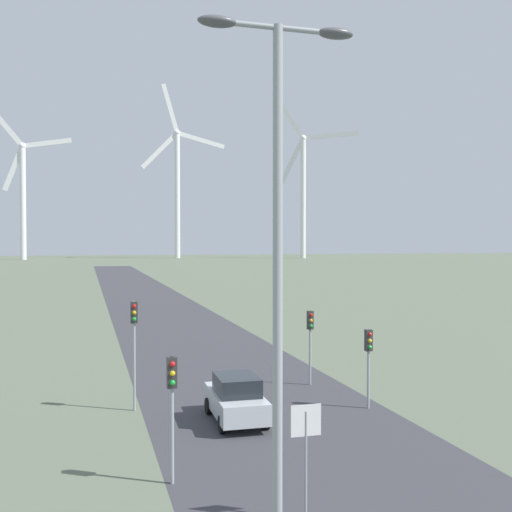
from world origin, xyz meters
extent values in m
cube|color=#38383D|center=(0.00, 48.00, 0.00)|extent=(10.00, 240.00, 0.01)
cylinder|color=#93999E|center=(-3.85, 6.41, 5.45)|extent=(0.18, 0.18, 10.90)
cylinder|color=#93999E|center=(-3.85, 6.41, 10.85)|extent=(2.21, 0.10, 0.10)
ellipsoid|color=#4C4C51|center=(-4.96, 6.41, 10.85)|extent=(0.70, 0.32, 0.20)
ellipsoid|color=#4C4C51|center=(-2.75, 6.41, 10.85)|extent=(0.70, 0.32, 0.20)
cylinder|color=#93999E|center=(-1.87, 10.19, 1.38)|extent=(0.07, 0.07, 2.77)
cube|color=white|center=(-1.87, 10.18, 2.54)|extent=(0.81, 0.01, 0.81)
cube|color=red|center=(-1.87, 10.19, 2.54)|extent=(0.76, 0.02, 0.76)
cylinder|color=#93999E|center=(-4.80, 13.37, 1.85)|extent=(0.11, 0.11, 3.70)
cube|color=#2D2D2D|center=(-4.80, 13.37, 3.25)|extent=(0.28, 0.24, 0.90)
sphere|color=red|center=(-4.80, 13.24, 3.52)|extent=(0.16, 0.16, 0.16)
sphere|color=gold|center=(-4.80, 13.24, 3.25)|extent=(0.16, 0.16, 0.16)
sphere|color=green|center=(-4.80, 13.24, 2.98)|extent=(0.16, 0.16, 0.16)
cylinder|color=#93999E|center=(4.24, 18.94, 1.66)|extent=(0.11, 0.11, 3.33)
cube|color=#2D2D2D|center=(4.24, 18.94, 2.88)|extent=(0.28, 0.24, 0.90)
sphere|color=red|center=(4.24, 18.80, 3.15)|extent=(0.16, 0.16, 0.16)
sphere|color=gold|center=(4.24, 18.80, 2.88)|extent=(0.16, 0.16, 0.16)
sphere|color=green|center=(4.24, 18.80, 2.61)|extent=(0.16, 0.16, 0.16)
cylinder|color=#93999E|center=(-5.26, 21.30, 2.27)|extent=(0.11, 0.11, 4.55)
cube|color=#2D2D2D|center=(-5.26, 21.30, 4.10)|extent=(0.28, 0.24, 0.90)
sphere|color=red|center=(-5.26, 21.16, 4.37)|extent=(0.16, 0.16, 0.16)
sphere|color=gold|center=(-5.26, 21.16, 4.10)|extent=(0.16, 0.16, 0.16)
sphere|color=green|center=(-5.26, 21.16, 3.83)|extent=(0.16, 0.16, 0.16)
cylinder|color=#93999E|center=(3.36, 23.45, 1.82)|extent=(0.11, 0.11, 3.63)
cube|color=#2D2D2D|center=(3.36, 23.45, 3.18)|extent=(0.28, 0.24, 0.90)
sphere|color=red|center=(3.36, 23.32, 3.45)|extent=(0.16, 0.16, 0.16)
sphere|color=gold|center=(3.36, 23.32, 3.18)|extent=(0.16, 0.16, 0.16)
sphere|color=green|center=(3.36, 23.32, 2.91)|extent=(0.16, 0.16, 0.16)
cube|color=#B7BCC1|center=(-1.57, 18.70, 0.73)|extent=(1.91, 4.15, 0.80)
cube|color=#1E2328|center=(-1.57, 18.55, 1.48)|extent=(1.62, 2.14, 0.70)
cylinder|color=black|center=(-2.40, 19.97, 0.33)|extent=(0.22, 0.66, 0.66)
cylinder|color=black|center=(-0.74, 19.97, 0.33)|extent=(0.22, 0.66, 0.66)
cylinder|color=black|center=(-2.40, 17.43, 0.33)|extent=(0.22, 0.66, 0.66)
cylinder|color=black|center=(-0.74, 17.43, 0.33)|extent=(0.22, 0.66, 0.66)
cylinder|color=white|center=(-29.59, 236.31, 21.30)|extent=(2.20, 2.20, 42.61)
sphere|color=white|center=(-29.59, 236.31, 42.61)|extent=(2.60, 2.60, 2.60)
cube|color=white|center=(-20.49, 235.59, 44.04)|extent=(17.25, 1.86, 4.44)
cube|color=white|center=(-35.38, 236.77, 49.80)|extent=(12.20, 1.46, 14.50)
cube|color=white|center=(-32.91, 236.57, 33.98)|extent=(7.88, 1.12, 16.69)
cylinder|color=white|center=(29.56, 243.36, 25.82)|extent=(2.20, 2.20, 51.64)
sphere|color=white|center=(29.56, 243.36, 51.64)|extent=(2.60, 2.60, 2.60)
cube|color=white|center=(26.67, 243.39, 61.78)|extent=(7.16, 0.58, 19.54)
cube|color=white|center=(22.22, 243.44, 44.06)|extent=(15.08, 0.66, 15.47)
cube|color=white|center=(39.80, 243.25, 49.07)|extent=(19.65, 0.71, 6.57)
cylinder|color=white|center=(78.99, 227.34, 24.58)|extent=(2.20, 2.20, 49.17)
sphere|color=white|center=(78.99, 227.34, 49.17)|extent=(2.60, 2.60, 2.60)
cube|color=white|center=(89.27, 222.07, 49.90)|extent=(19.74, 10.44, 3.17)
cube|color=white|center=(73.28, 230.26, 58.81)|extent=(12.33, 6.65, 19.20)
cube|color=white|center=(74.41, 229.68, 38.80)|extent=(10.31, 5.61, 20.38)
camera|label=1|loc=(-7.18, -3.82, 7.05)|focal=42.00mm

